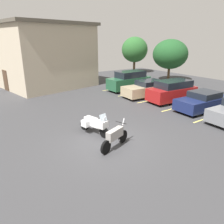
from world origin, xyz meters
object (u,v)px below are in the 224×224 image
Objects in this scene: car_green at (129,81)px; car_navy at (203,101)px; motorcycle_touring at (95,124)px; car_tan at (148,89)px; motorcycle_second at (115,137)px; car_red at (172,91)px.

car_green reaches higher than car_navy.
car_tan is at bearing 118.31° from motorcycle_touring.
car_navy is at bearing 97.16° from motorcycle_second.
car_navy is at bearing 1.38° from car_green.
car_tan is 1.14× the size of car_red.
motorcycle_touring reaches higher than motorcycle_second.
motorcycle_touring is 1.96m from motorcycle_second.
car_green is 0.93× the size of car_tan.
motorcycle_touring is at bearing -61.69° from car_tan.
motorcycle_touring is 11.47m from car_green.
motorcycle_second is 0.41× the size of car_tan.
car_tan is at bearing -170.35° from car_red.
car_green is 8.45m from car_navy.
car_navy reaches higher than motorcycle_touring.
motorcycle_touring is 0.49× the size of car_navy.
car_red is 0.98× the size of car_navy.
car_tan is 1.12× the size of car_navy.
car_red is 2.92m from car_navy.
car_navy is at bearing 84.46° from motorcycle_touring.
car_green is 1.06× the size of car_red.
car_tan is (-4.50, 8.35, 0.11)m from motorcycle_touring.
car_tan is at bearing 127.70° from motorcycle_second.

